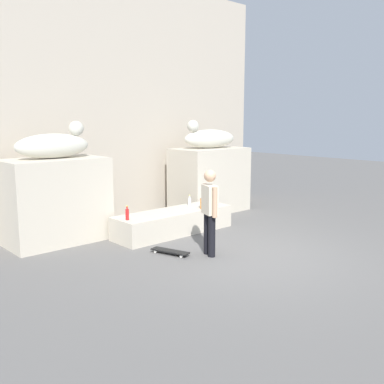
{
  "coord_description": "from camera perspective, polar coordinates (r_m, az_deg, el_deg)",
  "views": [
    {
      "loc": [
        -6.33,
        -5.17,
        2.65
      ],
      "look_at": [
        -0.22,
        1.55,
        1.1
      ],
      "focal_mm": 41.09,
      "sensor_mm": 36.0,
      "label": 1
    }
  ],
  "objects": [
    {
      "name": "ground_plane",
      "position": [
        8.6,
        8.15,
        -8.38
      ],
      "size": [
        40.0,
        40.0,
        0.0
      ],
      "primitive_type": "plane",
      "color": "#605E5B"
    },
    {
      "name": "facade_wall",
      "position": [
        11.94,
        -10.44,
        11.66
      ],
      "size": [
        9.84,
        0.6,
        6.19
      ],
      "primitive_type": "cube",
      "color": "#BBAE9B",
      "rests_on": "ground_plane"
    },
    {
      "name": "pedestal_left",
      "position": [
        9.8,
        -17.29,
        -1.06
      ],
      "size": [
        2.1,
        1.26,
        1.8
      ],
      "primitive_type": "cube",
      "color": "beige",
      "rests_on": "ground_plane"
    },
    {
      "name": "pedestal_right",
      "position": [
        12.43,
        2.29,
        1.57
      ],
      "size": [
        2.1,
        1.26,
        1.8
      ],
      "primitive_type": "cube",
      "color": "beige",
      "rests_on": "ground_plane"
    },
    {
      "name": "statue_reclining_left",
      "position": [
        9.68,
        -17.44,
        5.86
      ],
      "size": [
        1.61,
        0.59,
        0.78
      ],
      "rotation": [
        0.0,
        0.0,
        -0.02
      ],
      "color": "beige",
      "rests_on": "pedestal_left"
    },
    {
      "name": "statue_reclining_right",
      "position": [
        12.3,
        2.18,
        7.02
      ],
      "size": [
        1.68,
        0.86,
        0.78
      ],
      "rotation": [
        0.0,
        0.0,
        2.95
      ],
      "color": "beige",
      "rests_on": "pedestal_right"
    },
    {
      "name": "ledge_block",
      "position": [
        10.17,
        -2.38,
        -3.9
      ],
      "size": [
        2.94,
        0.89,
        0.53
      ],
      "primitive_type": "cube",
      "color": "beige",
      "rests_on": "ground_plane"
    },
    {
      "name": "skater",
      "position": [
        8.41,
        2.31,
        -2.19
      ],
      "size": [
        0.31,
        0.51,
        1.67
      ],
      "rotation": [
        0.0,
        0.0,
        4.37
      ],
      "color": "black",
      "rests_on": "ground_plane"
    },
    {
      "name": "skateboard",
      "position": [
        8.67,
        -2.86,
        -7.68
      ],
      "size": [
        0.43,
        0.82,
        0.08
      ],
      "rotation": [
        0.0,
        0.0,
        5.01
      ],
      "color": "black",
      "rests_on": "ground_plane"
    },
    {
      "name": "bottle_orange",
      "position": [
        10.27,
        1.31,
        -1.47
      ],
      "size": [
        0.08,
        0.08,
        0.33
      ],
      "color": "orange",
      "rests_on": "ledge_block"
    },
    {
      "name": "bottle_clear",
      "position": [
        10.68,
        -0.32,
        -1.22
      ],
      "size": [
        0.07,
        0.07,
        0.26
      ],
      "color": "silver",
      "rests_on": "ledge_block"
    },
    {
      "name": "bottle_red",
      "position": [
        9.29,
        -8.41,
        -2.86
      ],
      "size": [
        0.07,
        0.07,
        0.3
      ],
      "color": "red",
      "rests_on": "ledge_block"
    }
  ]
}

